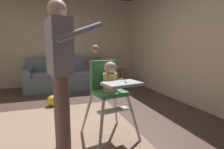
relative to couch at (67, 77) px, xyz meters
The scene contains 11 objects.
ground 2.54m from the couch, 93.80° to the right, with size 6.33×7.59×0.10m, color #4C3630.
wall_far 1.14m from the couch, 107.76° to the left, with size 5.53×0.06×2.66m, color beige.
wall_right 3.29m from the couch, 44.69° to the right, with size 0.06×6.59×2.66m, color beige.
area_rug 3.07m from the couch, 97.40° to the right, with size 2.19×2.88×0.01m, color #94745E.
couch is the anchor object (origin of this frame).
high_chair 3.04m from the couch, 84.52° to the right, with size 0.70×0.80×0.98m.
adult_standing 3.18m from the couch, 95.23° to the right, with size 0.57×0.50×1.61m.
toy_ball 1.57m from the couch, 104.97° to the right, with size 0.21×0.21×0.21m, color gold.
side_table 1.44m from the couch, 14.30° to the right, with size 0.40×0.40×0.52m.
sippy_cup 1.42m from the couch, 14.69° to the right, with size 0.07×0.07×0.10m, color #D13D33.
wall_clock 1.75m from the couch, 83.36° to the left, with size 0.32×0.04×0.32m.
Camera 1 is at (-0.19, -2.48, 1.13)m, focal length 27.64 mm.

